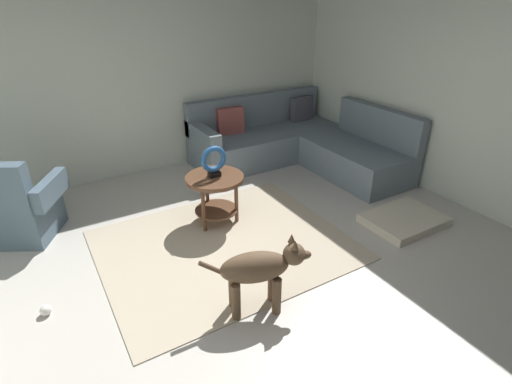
{
  "coord_description": "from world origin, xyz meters",
  "views": [
    {
      "loc": [
        -1.23,
        -2.21,
        2.21
      ],
      "look_at": [
        0.45,
        0.6,
        0.55
      ],
      "focal_mm": 27.66,
      "sensor_mm": 36.0,
      "label": 1
    }
  ],
  "objects": [
    {
      "name": "dog_toy_ball",
      "position": [
        -1.44,
        0.57,
        0.04
      ],
      "size": [
        0.08,
        0.08,
        0.08
      ],
      "primitive_type": "sphere",
      "color": "silver",
      "rests_on": "ground_plane"
    },
    {
      "name": "dog_bed_mat",
      "position": [
        1.98,
        0.08,
        0.04
      ],
      "size": [
        0.8,
        0.6,
        0.09
      ],
      "primitive_type": "cube",
      "color": "beige",
      "rests_on": "ground_plane"
    },
    {
      "name": "dog",
      "position": [
        0.0,
        -0.21,
        0.38
      ],
      "size": [
        0.82,
        0.37,
        0.63
      ],
      "rotation": [
        0.0,
        0.0,
        4.39
      ],
      "color": "brown",
      "rests_on": "ground_plane"
    },
    {
      "name": "armchair",
      "position": [
        -1.52,
        1.86,
        0.32
      ],
      "size": [
        0.99,
        0.91,
        0.88
      ],
      "rotation": [
        0.0,
        0.0,
        -0.5
      ],
      "color": "#4C6070",
      "rests_on": "ground_plane"
    },
    {
      "name": "side_table",
      "position": [
        0.28,
        1.14,
        0.42
      ],
      "size": [
        0.6,
        0.6,
        0.54
      ],
      "color": "brown",
      "rests_on": "ground_plane"
    },
    {
      "name": "wall_back",
      "position": [
        0.0,
        2.94,
        1.35
      ],
      "size": [
        6.0,
        0.12,
        2.7
      ],
      "primitive_type": "cube",
      "color": "silver",
      "rests_on": "ground_plane"
    },
    {
      "name": "sectional_couch",
      "position": [
        1.99,
        2.02,
        0.29
      ],
      "size": [
        2.2,
        2.25,
        0.88
      ],
      "color": "slate",
      "rests_on": "ground_plane"
    },
    {
      "name": "ground_plane",
      "position": [
        0.0,
        0.0,
        -0.05
      ],
      "size": [
        6.0,
        6.0,
        0.1
      ],
      "primitive_type": "cube",
      "color": "beige"
    },
    {
      "name": "wall_right",
      "position": [
        2.94,
        0.0,
        1.35
      ],
      "size": [
        0.12,
        6.0,
        2.7
      ],
      "primitive_type": "cube",
      "color": "silver",
      "rests_on": "ground_plane"
    },
    {
      "name": "torus_sculpture",
      "position": [
        0.28,
        1.14,
        0.71
      ],
      "size": [
        0.28,
        0.08,
        0.33
      ],
      "color": "black",
      "rests_on": "side_table"
    },
    {
      "name": "area_rug",
      "position": [
        0.15,
        0.7,
        0.01
      ],
      "size": [
        2.3,
        1.9,
        0.01
      ],
      "primitive_type": "cube",
      "color": "#BCAD93",
      "rests_on": "ground_plane"
    }
  ]
}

